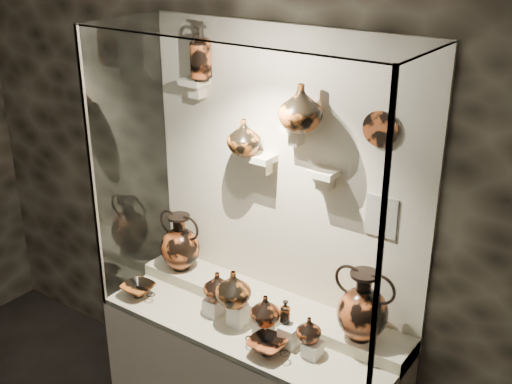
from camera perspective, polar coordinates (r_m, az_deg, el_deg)
wall_back at (r=3.46m, az=2.61°, el=1.53°), size 5.00×0.02×3.20m
front_tier at (r=3.59m, az=-0.45°, el=-11.77°), size 1.68×0.58×0.03m
rear_tier at (r=3.69m, az=1.16°, el=-10.06°), size 1.70×0.25×0.10m
back_panel at (r=3.45m, az=2.57°, el=1.51°), size 1.70×0.03×1.60m
glass_front at (r=3.00m, az=-3.80°, el=-1.96°), size 1.70×0.01×1.60m
glass_left at (r=3.74m, az=-11.08°, el=2.77°), size 0.01×0.60×1.60m
glass_right at (r=2.85m, az=13.50°, el=-4.00°), size 0.01×0.60×1.60m
glass_top at (r=2.99m, az=-0.54°, el=14.02°), size 1.70×0.60×0.01m
frame_post_left at (r=3.55m, az=-14.35°, el=1.42°), size 0.02×0.02×1.60m
frame_post_right at (r=2.61m, az=10.89°, el=-6.35°), size 0.02×0.02×1.60m
pedestal_a at (r=3.64m, az=-3.78°, el=-10.13°), size 0.09×0.09×0.10m
pedestal_b at (r=3.54m, az=-1.60°, el=-10.81°), size 0.09×0.09×0.13m
pedestal_c at (r=3.47m, az=0.70°, el=-11.98°), size 0.09×0.09×0.09m
pedestal_d at (r=3.39m, az=2.98°, el=-12.65°), size 0.09×0.09×0.12m
pedestal_e at (r=3.34m, az=5.06°, el=-13.71°), size 0.09×0.09×0.08m
bracket_ul at (r=3.58m, az=-5.49°, el=9.73°), size 0.14×0.12×0.04m
bracket_ca at (r=3.41m, az=0.50°, el=3.05°), size 0.14×0.12×0.04m
bracket_cb at (r=3.24m, az=3.43°, el=5.68°), size 0.10×0.12×0.04m
bracket_cc at (r=3.22m, az=6.05°, el=1.72°), size 0.14×0.12×0.04m
amphora_left at (r=3.90m, az=-6.75°, el=-4.43°), size 0.38×0.38×0.36m
amphora_right at (r=3.29m, az=9.46°, el=-9.92°), size 0.35×0.35×0.38m
jug_a at (r=3.56m, az=-3.41°, el=-8.33°), size 0.18×0.18×0.17m
jug_b at (r=3.45m, az=-2.00°, el=-8.54°), size 0.21×0.21×0.20m
jug_c at (r=3.38m, az=0.86°, el=-10.44°), size 0.20×0.20×0.17m
jug_e at (r=3.29m, az=4.75°, el=-12.05°), size 0.14×0.14×0.13m
lekythos_small at (r=3.34m, az=2.65°, el=-10.47°), size 0.08×0.08×0.15m
kylix_left at (r=3.85m, az=-10.38°, el=-8.48°), size 0.26×0.23×0.10m
kylix_right at (r=3.33m, az=1.03°, el=-13.48°), size 0.27×0.23×0.10m
lekythos_tall at (r=3.49m, az=-4.91°, el=12.42°), size 0.15×0.15×0.32m
ovoid_vase_a at (r=3.39m, az=-1.07°, el=4.93°), size 0.19×0.19×0.19m
ovoid_vase_b at (r=3.12m, az=4.00°, el=7.52°), size 0.29×0.29×0.23m
wall_plate at (r=3.07m, az=10.98°, el=5.53°), size 0.17×0.02×0.17m
info_placard at (r=3.22m, az=11.03°, el=-2.13°), size 0.16×0.01×0.22m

